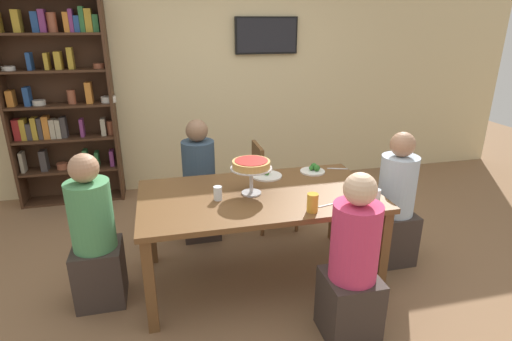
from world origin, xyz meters
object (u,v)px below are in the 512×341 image
at_px(diner_head_west, 95,242).
at_px(beer_glass_amber_tall, 313,203).
at_px(diner_far_left, 200,188).
at_px(cutlery_knife_near, 338,169).
at_px(chair_far_right, 269,182).
at_px(salad_plate_near_diner, 313,169).
at_px(diner_near_right, 352,271).
at_px(water_glass_clear_near, 218,193).
at_px(dining_table, 259,203).
at_px(water_glass_clear_far, 376,196).
at_px(salad_plate_far_diner, 267,175).
at_px(television, 266,35).
at_px(diner_head_east, 394,208).
at_px(cutlery_fork_near, 329,205).
at_px(deep_dish_pizza_stand, 251,166).
at_px(bookshelf, 60,101).

distance_m(diner_head_west, beer_glass_amber_tall, 1.56).
bearing_deg(diner_far_left, beer_glass_amber_tall, 28.96).
relative_size(diner_far_left, cutlery_knife_near, 6.39).
bearing_deg(chair_far_right, beer_glass_amber_tall, -0.92).
bearing_deg(cutlery_knife_near, beer_glass_amber_tall, 73.41).
bearing_deg(beer_glass_amber_tall, salad_plate_near_diner, 68.36).
relative_size(diner_near_right, water_glass_clear_near, 11.18).
xyz_separation_m(dining_table, water_glass_clear_far, (0.77, -0.37, 0.13)).
bearing_deg(dining_table, beer_glass_amber_tall, -53.81).
bearing_deg(salad_plate_far_diner, television, 75.58).
xyz_separation_m(diner_head_east, cutlery_fork_near, (-0.73, -0.30, 0.25)).
height_order(diner_head_east, deep_dish_pizza_stand, diner_head_east).
bearing_deg(water_glass_clear_far, dining_table, 154.49).
distance_m(diner_head_west, water_glass_clear_near, 0.94).
xyz_separation_m(chair_far_right, cutlery_knife_near, (0.51, -0.46, 0.26)).
distance_m(bookshelf, television, 2.42).
bearing_deg(deep_dish_pizza_stand, diner_near_right, -58.61).
height_order(dining_table, water_glass_clear_near, water_glass_clear_near).
distance_m(diner_far_left, water_glass_clear_far, 1.66).
relative_size(bookshelf, diner_head_west, 1.92).
distance_m(television, diner_head_west, 3.08).
bearing_deg(diner_near_right, diner_head_east, -44.97).
bearing_deg(dining_table, cutlery_fork_near, -35.66).
bearing_deg(chair_far_right, television, 166.59).
bearing_deg(diner_near_right, diner_head_west, 64.99).
relative_size(diner_far_left, beer_glass_amber_tall, 8.76).
relative_size(diner_head_east, water_glass_clear_near, 11.18).
bearing_deg(diner_far_left, diner_head_east, 62.23).
relative_size(television, beer_glass_amber_tall, 5.70).
bearing_deg(diner_near_right, water_glass_clear_near, 45.41).
relative_size(bookshelf, beer_glass_amber_tall, 16.86).
distance_m(water_glass_clear_near, cutlery_knife_near, 1.20).
bearing_deg(diner_head_east, bookshelf, -34.95).
xyz_separation_m(diner_near_right, salad_plate_far_diner, (-0.27, 1.10, 0.26)).
bearing_deg(bookshelf, salad_plate_near_diner, -35.94).
bearing_deg(salad_plate_near_diner, cutlery_knife_near, 4.62).
relative_size(diner_far_left, salad_plate_near_diner, 5.41).
bearing_deg(chair_far_right, dining_table, -19.97).
distance_m(salad_plate_far_diner, beer_glass_amber_tall, 0.73).
xyz_separation_m(diner_head_east, cutlery_knife_near, (-0.36, 0.38, 0.25)).
xyz_separation_m(dining_table, diner_near_right, (0.42, -0.76, -0.17)).
bearing_deg(water_glass_clear_far, beer_glass_amber_tall, -177.84).
bearing_deg(dining_table, diner_head_east, -0.58).
distance_m(diner_head_west, water_glass_clear_far, 2.03).
distance_m(dining_table, diner_head_east, 1.18).
relative_size(television, salad_plate_near_diner, 3.52).
height_order(deep_dish_pizza_stand, water_glass_clear_far, deep_dish_pizza_stand).
height_order(diner_far_left, water_glass_clear_far, diner_far_left).
bearing_deg(diner_far_left, diner_head_west, -45.73).
height_order(diner_near_right, salad_plate_far_diner, diner_near_right).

